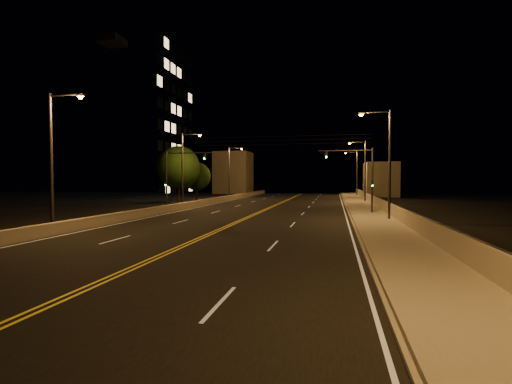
% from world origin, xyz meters
% --- Properties ---
extents(ground, '(160.00, 160.00, 0.00)m').
position_xyz_m(ground, '(0.00, 0.00, 0.00)').
color(ground, black).
rests_on(ground, ground).
extents(road, '(18.00, 120.00, 0.02)m').
position_xyz_m(road, '(0.00, 20.00, 0.01)').
color(road, black).
rests_on(road, ground).
extents(sidewalk, '(3.60, 120.00, 0.30)m').
position_xyz_m(sidewalk, '(10.80, 20.00, 0.15)').
color(sidewalk, gray).
rests_on(sidewalk, ground).
extents(curb, '(0.14, 120.00, 0.15)m').
position_xyz_m(curb, '(8.93, 20.00, 0.07)').
color(curb, gray).
rests_on(curb, ground).
extents(parapet_wall, '(0.30, 120.00, 1.00)m').
position_xyz_m(parapet_wall, '(12.45, 20.00, 0.80)').
color(parapet_wall, '#9E9383').
rests_on(parapet_wall, sidewalk).
extents(jersey_barrier, '(0.45, 120.00, 0.78)m').
position_xyz_m(jersey_barrier, '(-9.23, 20.00, 0.39)').
color(jersey_barrier, '#9E9383').
rests_on(jersey_barrier, ground).
extents(distant_building_right, '(6.00, 10.00, 6.73)m').
position_xyz_m(distant_building_right, '(16.50, 69.63, 3.36)').
color(distant_building_right, gray).
rests_on(distant_building_right, ground).
extents(distant_building_left, '(8.00, 8.00, 9.82)m').
position_xyz_m(distant_building_left, '(-16.00, 76.79, 4.91)').
color(distant_building_left, gray).
rests_on(distant_building_left, ground).
extents(parapet_rail, '(0.06, 120.00, 0.06)m').
position_xyz_m(parapet_rail, '(12.45, 20.00, 1.33)').
color(parapet_rail, black).
rests_on(parapet_rail, parapet_wall).
extents(lane_markings, '(17.32, 116.00, 0.00)m').
position_xyz_m(lane_markings, '(0.00, 19.93, 0.02)').
color(lane_markings, silver).
rests_on(lane_markings, road).
extents(streetlight_1, '(2.55, 0.28, 8.88)m').
position_xyz_m(streetlight_1, '(11.51, 22.60, 5.14)').
color(streetlight_1, '#2D2D33').
rests_on(streetlight_1, ground).
extents(streetlight_2, '(2.55, 0.28, 8.88)m').
position_xyz_m(streetlight_2, '(11.51, 46.71, 5.14)').
color(streetlight_2, '#2D2D33').
rests_on(streetlight_2, ground).
extents(streetlight_3, '(2.55, 0.28, 8.88)m').
position_xyz_m(streetlight_3, '(11.51, 66.98, 5.14)').
color(streetlight_3, '#2D2D33').
rests_on(streetlight_3, ground).
extents(streetlight_4, '(2.55, 0.28, 8.88)m').
position_xyz_m(streetlight_4, '(-9.91, 12.31, 5.14)').
color(streetlight_4, '#2D2D33').
rests_on(streetlight_4, ground).
extents(streetlight_5, '(2.55, 0.28, 8.88)m').
position_xyz_m(streetlight_5, '(-9.91, 33.18, 5.14)').
color(streetlight_5, '#2D2D33').
rests_on(streetlight_5, ground).
extents(streetlight_6, '(2.55, 0.28, 8.88)m').
position_xyz_m(streetlight_6, '(-9.91, 53.03, 5.14)').
color(streetlight_6, '#2D2D33').
rests_on(streetlight_6, ground).
extents(traffic_signal_right, '(5.11, 0.31, 6.35)m').
position_xyz_m(traffic_signal_right, '(10.02, 28.01, 3.99)').
color(traffic_signal_right, '#2D2D33').
rests_on(traffic_signal_right, ground).
extents(traffic_signal_left, '(5.11, 0.31, 6.35)m').
position_xyz_m(traffic_signal_left, '(-8.82, 28.01, 3.99)').
color(traffic_signal_left, '#2D2D33').
rests_on(traffic_signal_left, ground).
extents(overhead_wires, '(22.00, 0.03, 0.83)m').
position_xyz_m(overhead_wires, '(0.00, 29.50, 7.40)').
color(overhead_wires, black).
extents(building_tower, '(24.00, 15.00, 28.00)m').
position_xyz_m(building_tower, '(-30.51, 50.15, 13.43)').
color(building_tower, gray).
rests_on(building_tower, ground).
extents(tree_0, '(5.84, 5.84, 7.92)m').
position_xyz_m(tree_0, '(-13.27, 39.00, 4.99)').
color(tree_0, black).
rests_on(tree_0, ground).
extents(tree_1, '(4.53, 4.53, 6.13)m').
position_xyz_m(tree_1, '(-14.11, 47.86, 3.86)').
color(tree_1, black).
rests_on(tree_1, ground).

